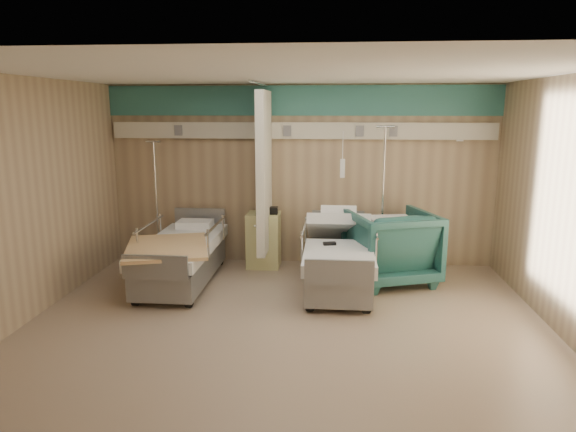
{
  "coord_description": "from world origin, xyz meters",
  "views": [
    {
      "loc": [
        0.5,
        -5.49,
        2.45
      ],
      "look_at": [
        -0.03,
        0.6,
        1.15
      ],
      "focal_mm": 32.0,
      "sensor_mm": 36.0,
      "label": 1
    }
  ],
  "objects": [
    {
      "name": "call_remote",
      "position": [
        0.48,
        1.22,
        0.65
      ],
      "size": [
        0.18,
        0.11,
        0.04
      ],
      "primitive_type": "cube",
      "rotation": [
        0.0,
        0.0,
        0.22
      ],
      "color": "black",
      "rests_on": "bed_right"
    },
    {
      "name": "white_cup",
      "position": [
        -0.64,
        2.3,
        0.91
      ],
      "size": [
        0.1,
        0.1,
        0.13
      ],
      "primitive_type": "cylinder",
      "rotation": [
        0.0,
        0.0,
        0.16
      ],
      "color": "white",
      "rests_on": "bedside_cabinet"
    },
    {
      "name": "bed_right",
      "position": [
        0.6,
        1.3,
        0.32
      ],
      "size": [
        1.0,
        2.16,
        0.63
      ],
      "primitive_type": null,
      "color": "silver",
      "rests_on": "ground"
    },
    {
      "name": "bed_left",
      "position": [
        -1.6,
        1.3,
        0.32
      ],
      "size": [
        1.0,
        2.16,
        0.63
      ],
      "primitive_type": null,
      "color": "silver",
      "rests_on": "ground"
    },
    {
      "name": "room_walls",
      "position": [
        -0.03,
        0.25,
        1.86
      ],
      "size": [
        6.04,
        5.04,
        2.82
      ],
      "color": "tan",
      "rests_on": "ground"
    },
    {
      "name": "bedside_cabinet",
      "position": [
        -0.55,
        2.2,
        0.42
      ],
      "size": [
        0.5,
        0.48,
        0.85
      ],
      "primitive_type": "cube",
      "color": "#CECC81",
      "rests_on": "ground"
    },
    {
      "name": "ground",
      "position": [
        0.0,
        0.0,
        0.0
      ],
      "size": [
        6.0,
        5.0,
        0.0
      ],
      "primitive_type": "cube",
      "color": "gray",
      "rests_on": "ground"
    },
    {
      "name": "tan_blanket",
      "position": [
        -1.64,
        0.84,
        0.65
      ],
      "size": [
        1.33,
        1.51,
        0.04
      ],
      "primitive_type": "cube",
      "rotation": [
        0.0,
        0.0,
        0.28
      ],
      "color": "tan",
      "rests_on": "bed_left"
    },
    {
      "name": "toiletry_bag",
      "position": [
        -0.43,
        2.14,
        0.91
      ],
      "size": [
        0.2,
        0.13,
        0.11
      ],
      "primitive_type": "cube",
      "rotation": [
        0.0,
        0.0,
        0.0
      ],
      "color": "black",
      "rests_on": "bedside_cabinet"
    },
    {
      "name": "waffle_blanket",
      "position": [
        1.34,
        1.65,
        1.07
      ],
      "size": [
        0.69,
        0.64,
        0.07
      ],
      "primitive_type": "cube",
      "rotation": [
        0.0,
        0.0,
        3.36
      ],
      "color": "white",
      "rests_on": "visitor_armchair"
    },
    {
      "name": "iv_stand_left",
      "position": [
        -2.23,
        2.18,
        0.4
      ],
      "size": [
        0.35,
        0.35,
        1.95
      ],
      "rotation": [
        0.0,
        0.0,
        -0.1
      ],
      "color": "silver",
      "rests_on": "ground"
    },
    {
      "name": "iv_stand_right",
      "position": [
        1.25,
        2.13,
        0.45
      ],
      "size": [
        0.39,
        0.39,
        2.19
      ],
      "rotation": [
        0.0,
        0.0,
        -0.27
      ],
      "color": "silver",
      "rests_on": "ground"
    },
    {
      "name": "visitor_armchair",
      "position": [
        1.34,
        1.63,
        0.52
      ],
      "size": [
        1.42,
        1.44,
        1.04
      ],
      "primitive_type": "imported",
      "rotation": [
        0.0,
        0.0,
        3.47
      ],
      "color": "#21524D",
      "rests_on": "ground"
    }
  ]
}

